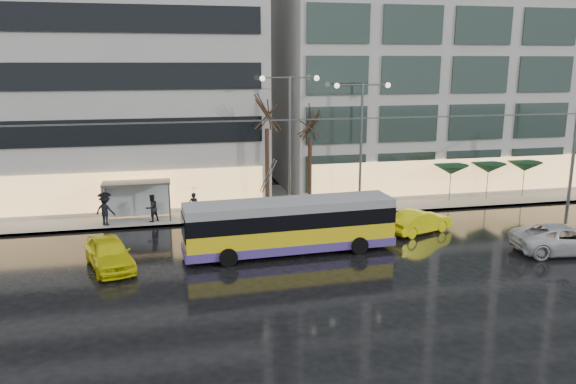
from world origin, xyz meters
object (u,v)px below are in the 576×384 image
object	(u,v)px
bus_shelter	(131,192)
taxi_a	(109,253)
trolleybus	(290,227)
street_lamp_near	(290,125)

from	to	relation	value
bus_shelter	taxi_a	size ratio (longest dim) A/B	0.91
trolleybus	taxi_a	size ratio (longest dim) A/B	2.46
bus_shelter	taxi_a	world-z (taller)	bus_shelter
trolleybus	street_lamp_near	world-z (taller)	street_lamp_near
trolleybus	bus_shelter	distance (m)	11.75
taxi_a	bus_shelter	bearing A→B (deg)	69.04
bus_shelter	street_lamp_near	distance (m)	11.14
taxi_a	trolleybus	bearing A→B (deg)	-14.19
street_lamp_near	taxi_a	size ratio (longest dim) A/B	1.96
bus_shelter	trolleybus	bearing A→B (deg)	-43.02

